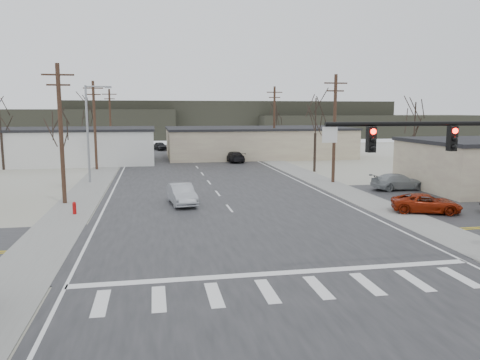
% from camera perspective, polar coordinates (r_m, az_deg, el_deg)
% --- Properties ---
extents(ground, '(140.00, 140.00, 0.00)m').
position_cam_1_polar(ground, '(24.65, 1.71, -7.35)').
color(ground, silver).
rests_on(ground, ground).
extents(main_road, '(18.00, 110.00, 0.05)m').
position_cam_1_polar(main_road, '(39.09, -2.94, -1.41)').
color(main_road, '#232326').
rests_on(main_road, ground).
extents(cross_road, '(90.00, 10.00, 0.04)m').
position_cam_1_polar(cross_road, '(24.65, 1.71, -7.31)').
color(cross_road, '#232326').
rests_on(cross_road, ground).
extents(sidewalk_left, '(3.00, 90.00, 0.06)m').
position_cam_1_polar(sidewalk_left, '(44.05, -17.63, -0.67)').
color(sidewalk_left, gray).
rests_on(sidewalk_left, ground).
extents(sidewalk_right, '(3.00, 90.00, 0.06)m').
position_cam_1_polar(sidewalk_right, '(46.41, 9.31, 0.07)').
color(sidewalk_right, gray).
rests_on(sidewalk_right, ground).
extents(traffic_signal_mast, '(8.95, 0.43, 7.20)m').
position_cam_1_polar(traffic_signal_mast, '(21.44, 26.69, 2.09)').
color(traffic_signal_mast, black).
rests_on(traffic_signal_mast, ground).
extents(fire_hydrant, '(0.24, 0.24, 0.87)m').
position_cam_1_polar(fire_hydrant, '(32.22, -19.54, -3.24)').
color(fire_hydrant, '#A50C0C').
rests_on(fire_hydrant, ground).
extents(building_left_far, '(22.30, 12.30, 4.50)m').
position_cam_1_polar(building_left_far, '(64.28, -20.34, 3.96)').
color(building_left_far, silver).
rests_on(building_left_far, ground).
extents(building_right_far, '(26.30, 14.30, 4.30)m').
position_cam_1_polar(building_right_far, '(68.99, 2.12, 4.67)').
color(building_right_far, '#C4BA96').
rests_on(building_right_far, ground).
extents(upole_left_b, '(2.20, 0.30, 10.00)m').
position_cam_1_polar(upole_left_b, '(35.80, -20.99, 5.52)').
color(upole_left_b, '#442E1F').
rests_on(upole_left_b, ground).
extents(upole_left_c, '(2.20, 0.30, 10.00)m').
position_cam_1_polar(upole_left_c, '(55.57, -17.29, 6.55)').
color(upole_left_c, '#442E1F').
rests_on(upole_left_c, ground).
extents(upole_left_d, '(2.20, 0.30, 10.00)m').
position_cam_1_polar(upole_left_d, '(75.47, -15.53, 7.02)').
color(upole_left_d, '#442E1F').
rests_on(upole_left_d, ground).
extents(upole_right_a, '(2.20, 0.30, 10.00)m').
position_cam_1_polar(upole_right_a, '(44.40, 11.45, 6.37)').
color(upole_right_a, '#442E1F').
rests_on(upole_right_a, ground).
extents(upole_right_b, '(2.20, 0.30, 10.00)m').
position_cam_1_polar(upole_right_b, '(65.32, 4.20, 7.13)').
color(upole_right_b, '#442E1F').
rests_on(upole_right_b, ground).
extents(streetlight_main, '(2.40, 0.25, 9.00)m').
position_cam_1_polar(streetlight_main, '(45.57, -17.86, 6.01)').
color(streetlight_main, gray).
rests_on(streetlight_main, ground).
extents(tree_left_near, '(3.30, 3.30, 7.35)m').
position_cam_1_polar(tree_left_near, '(43.93, -21.06, 5.96)').
color(tree_left_near, '#31231E').
rests_on(tree_left_near, ground).
extents(tree_right_mid, '(3.74, 3.74, 8.33)m').
position_cam_1_polar(tree_right_mid, '(52.22, 9.20, 7.49)').
color(tree_right_mid, '#31231E').
rests_on(tree_right_mid, ground).
extents(tree_left_far, '(3.96, 3.96, 8.82)m').
position_cam_1_polar(tree_left_far, '(69.76, -18.05, 7.70)').
color(tree_left_far, '#31231E').
rests_on(tree_left_far, ground).
extents(tree_right_far, '(3.52, 3.52, 7.84)m').
position_cam_1_polar(tree_right_far, '(77.81, 4.46, 7.60)').
color(tree_right_far, '#31231E').
rests_on(tree_right_far, ground).
extents(tree_lot, '(3.52, 3.52, 7.84)m').
position_cam_1_polar(tree_lot, '(52.66, 20.54, 6.69)').
color(tree_lot, '#31231E').
rests_on(tree_lot, ground).
extents(tree_left_mid, '(3.96, 3.96, 8.82)m').
position_cam_1_polar(tree_left_mid, '(59.64, -27.25, 7.12)').
color(tree_left_mid, '#31231E').
rests_on(tree_left_mid, ground).
extents(hill_left, '(70.00, 18.00, 7.00)m').
position_cam_1_polar(hill_left, '(119.05, -25.23, 6.12)').
color(hill_left, '#333026').
rests_on(hill_left, ground).
extents(hill_center, '(80.00, 18.00, 9.00)m').
position_cam_1_polar(hill_center, '(120.87, -0.97, 7.41)').
color(hill_center, '#333026').
rests_on(hill_center, ground).
extents(hill_right, '(60.00, 18.00, 5.50)m').
position_cam_1_polar(hill_right, '(125.91, 15.52, 6.35)').
color(hill_right, '#333026').
rests_on(hill_right, ground).
extents(sedan_crossing, '(2.11, 4.61, 1.46)m').
position_cam_1_polar(sedan_crossing, '(33.80, -7.13, -1.72)').
color(sedan_crossing, '#94979D').
rests_on(sedan_crossing, main_road).
extents(car_far_a, '(2.63, 4.99, 1.38)m').
position_cam_1_polar(car_far_a, '(61.22, -0.78, 2.86)').
color(car_far_a, black).
rests_on(car_far_a, main_road).
extents(car_far_b, '(2.72, 4.34, 1.38)m').
position_cam_1_polar(car_far_b, '(81.06, -9.70, 4.11)').
color(car_far_b, black).
rests_on(car_far_b, main_road).
extents(car_parked_red, '(4.86, 3.45, 1.23)m').
position_cam_1_polar(car_parked_red, '(33.24, 21.76, -2.66)').
color(car_parked_red, maroon).
rests_on(car_parked_red, parking_lot).
extents(car_parked_silver, '(4.76, 2.07, 1.36)m').
position_cam_1_polar(car_parked_silver, '(41.98, 18.74, -0.21)').
color(car_parked_silver, gray).
rests_on(car_parked_silver, parking_lot).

